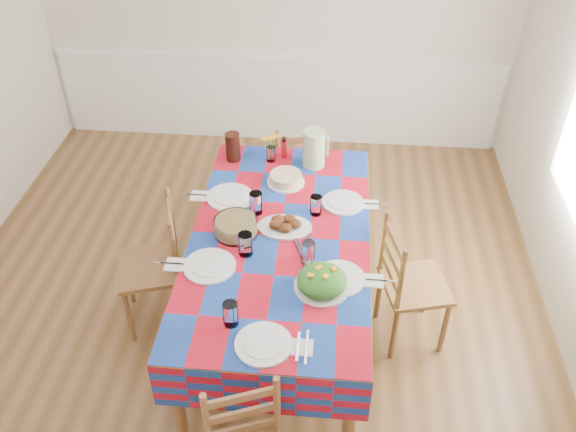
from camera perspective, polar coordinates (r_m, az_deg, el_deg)
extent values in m
cube|color=brown|center=(4.60, -4.22, -9.05)|extent=(4.50, 5.00, 0.04)
cube|color=beige|center=(5.96, -1.08, 18.66)|extent=(4.50, 0.04, 2.70)
cube|color=white|center=(6.08, -1.08, 14.51)|extent=(4.41, 0.06, 0.04)
cube|color=white|center=(6.29, -1.01, 10.81)|extent=(4.41, 0.03, 0.90)
cylinder|color=brown|center=(3.65, -10.28, -16.82)|extent=(0.08, 0.08, 0.79)
cylinder|color=brown|center=(3.57, 5.80, -18.15)|extent=(0.08, 0.08, 0.79)
cylinder|color=brown|center=(5.00, -5.13, 1.79)|extent=(0.08, 0.08, 0.79)
cylinder|color=brown|center=(4.93, 6.05, 1.18)|extent=(0.08, 0.08, 0.79)
cube|color=brown|center=(3.92, -0.76, -2.24)|extent=(1.10, 2.09, 0.04)
cube|color=#B40F21|center=(3.90, -0.76, -1.98)|extent=(1.15, 2.14, 0.01)
cube|color=#B40F21|center=(4.10, -8.75, -3.29)|extent=(0.01, 2.14, 0.33)
cube|color=#B40F21|center=(4.01, 7.46, -4.28)|extent=(0.01, 2.14, 0.33)
cube|color=#B40F21|center=(3.31, -2.68, -16.30)|extent=(1.15, 0.01, 0.33)
cube|color=#B40F21|center=(4.86, 0.53, 4.64)|extent=(1.15, 0.01, 0.33)
cylinder|color=white|center=(3.27, -2.31, -11.89)|extent=(0.31, 0.31, 0.02)
cylinder|color=white|center=(3.26, -2.32, -11.76)|extent=(0.22, 0.22, 0.01)
cylinder|color=white|center=(3.34, -5.39, -9.10)|extent=(0.09, 0.09, 0.15)
cube|color=silver|center=(3.26, 1.34, -12.20)|extent=(0.11, 0.11, 0.01)
cube|color=silver|center=(3.26, 0.94, -12.11)|extent=(0.01, 0.19, 0.00)
cube|color=silver|center=(3.26, 1.75, -12.16)|extent=(0.01, 0.23, 0.00)
cylinder|color=white|center=(3.71, -7.35, -4.68)|extent=(0.32, 0.32, 0.02)
cylinder|color=white|center=(3.70, -7.36, -4.54)|extent=(0.22, 0.22, 0.01)
cylinder|color=white|center=(3.74, -4.00, -2.65)|extent=(0.09, 0.09, 0.15)
cube|color=silver|center=(3.76, -10.53, -4.49)|extent=(0.12, 0.12, 0.01)
cube|color=silver|center=(3.76, -10.88, -4.40)|extent=(0.20, 0.01, 0.00)
cube|color=silver|center=(3.75, -10.19, -4.45)|extent=(0.24, 0.01, 0.00)
cylinder|color=white|center=(4.24, -5.46, 1.78)|extent=(0.32, 0.32, 0.02)
cylinder|color=white|center=(4.23, -5.47, 1.91)|extent=(0.23, 0.23, 0.01)
cylinder|color=white|center=(4.06, -3.03, 1.22)|extent=(0.09, 0.09, 0.16)
cube|color=silver|center=(4.28, -8.29, 1.87)|extent=(0.12, 0.12, 0.01)
cube|color=silver|center=(4.28, -8.61, 1.95)|extent=(0.20, 0.01, 0.00)
cube|color=silver|center=(4.27, -7.99, 1.92)|extent=(0.24, 0.01, 0.00)
cylinder|color=white|center=(3.62, 4.82, -5.81)|extent=(0.31, 0.31, 0.02)
cylinder|color=white|center=(3.61, 4.83, -5.68)|extent=(0.22, 0.22, 0.01)
cylinder|color=white|center=(3.68, 1.92, -3.43)|extent=(0.09, 0.09, 0.15)
cube|color=silver|center=(3.63, 8.04, -6.02)|extent=(0.11, 0.11, 0.01)
cube|color=silver|center=(3.63, 7.69, -5.94)|extent=(0.19, 0.01, 0.00)
cube|color=silver|center=(3.63, 8.41, -5.98)|extent=(0.23, 0.01, 0.00)
cylinder|color=white|center=(4.19, 5.16, 1.26)|extent=(0.29, 0.29, 0.01)
cylinder|color=white|center=(4.18, 5.17, 1.37)|extent=(0.20, 0.20, 0.01)
cylinder|color=white|center=(4.05, 2.62, 1.01)|extent=(0.08, 0.08, 0.14)
cube|color=silver|center=(4.20, 7.77, 1.06)|extent=(0.11, 0.11, 0.01)
cube|color=silver|center=(4.19, 7.48, 1.14)|extent=(0.18, 0.01, 0.00)
cube|color=silver|center=(4.20, 8.06, 1.10)|extent=(0.21, 0.01, 0.00)
ellipsoid|color=white|center=(3.96, -0.30, -1.05)|extent=(0.36, 0.26, 0.02)
ellipsoid|color=black|center=(3.93, 0.61, -0.72)|extent=(0.09, 0.08, 0.05)
ellipsoid|color=black|center=(3.97, 0.08, -0.29)|extent=(0.09, 0.08, 0.05)
ellipsoid|color=black|center=(3.97, -0.93, -0.34)|extent=(0.09, 0.08, 0.05)
ellipsoid|color=black|center=(3.93, -1.15, -0.81)|extent=(0.09, 0.08, 0.05)
ellipsoid|color=black|center=(3.90, -0.29, -1.10)|extent=(0.09, 0.08, 0.05)
cylinder|color=white|center=(3.56, 3.18, -6.62)|extent=(0.33, 0.33, 0.02)
ellipsoid|color=#194511|center=(3.53, 3.20, -6.04)|extent=(0.29, 0.29, 0.13)
cube|color=orange|center=(3.46, 2.13, -5.58)|extent=(0.04, 0.03, 0.01)
cube|color=orange|center=(3.50, 2.91, -4.88)|extent=(0.05, 0.05, 0.01)
cube|color=orange|center=(3.46, 3.58, -5.66)|extent=(0.03, 0.04, 0.01)
cube|color=orange|center=(3.50, 4.33, -4.96)|extent=(0.04, 0.05, 0.01)
cylinder|color=white|center=(3.91, -4.92, -0.97)|extent=(0.28, 0.28, 0.10)
cylinder|color=tan|center=(3.91, -4.92, -0.98)|extent=(0.26, 0.26, 0.09)
cylinder|color=white|center=(4.37, -0.21, 3.19)|extent=(0.27, 0.27, 0.01)
cylinder|color=tan|center=(4.35, -0.21, 3.59)|extent=(0.23, 0.23, 0.06)
cube|color=black|center=(3.80, 1.11, -3.15)|extent=(0.15, 0.35, 0.01)
cube|color=black|center=(3.82, 2.05, -2.96)|extent=(0.07, 0.37, 0.01)
cylinder|color=white|center=(4.59, -1.60, 5.85)|extent=(0.07, 0.07, 0.12)
cylinder|color=#376822|center=(4.56, -1.86, 6.34)|extent=(0.01, 0.01, 0.17)
ellipsoid|color=orange|center=(4.52, -2.26, 7.25)|extent=(0.06, 0.06, 0.02)
cylinder|color=#376822|center=(4.57, -1.41, 6.38)|extent=(0.01, 0.01, 0.17)
ellipsoid|color=orange|center=(4.53, -1.13, 7.52)|extent=(0.06, 0.06, 0.02)
cylinder|color=#376822|center=(4.55, -1.63, 6.23)|extent=(0.01, 0.01, 0.17)
ellipsoid|color=orange|center=(4.47, -1.69, 7.30)|extent=(0.06, 0.06, 0.02)
cylinder|color=red|center=(4.61, -0.38, 6.43)|extent=(0.04, 0.04, 0.17)
cylinder|color=#A7C98E|center=(4.49, 2.46, 6.33)|extent=(0.17, 0.17, 0.28)
cylinder|color=black|center=(4.59, -5.19, 6.48)|extent=(0.11, 0.11, 0.22)
cube|color=white|center=(3.19, -2.43, -13.55)|extent=(0.08, 0.03, 0.02)
cylinder|color=brown|center=(3.19, -7.59, -18.87)|extent=(0.04, 0.04, 0.50)
cylinder|color=brown|center=(3.22, -1.03, -17.57)|extent=(0.04, 0.04, 0.50)
cube|color=brown|center=(3.28, -4.20, -19.20)|extent=(0.34, 0.15, 0.05)
cube|color=brown|center=(3.17, -4.31, -17.95)|extent=(0.34, 0.15, 0.05)
cube|color=brown|center=(3.07, -4.43, -16.62)|extent=(0.34, 0.15, 0.05)
cylinder|color=brown|center=(5.53, 2.44, 3.64)|extent=(0.03, 0.03, 0.42)
cylinder|color=brown|center=(5.51, -1.09, 3.52)|extent=(0.03, 0.03, 0.42)
cylinder|color=brown|center=(5.27, 2.76, 1.65)|extent=(0.03, 0.03, 0.42)
cylinder|color=brown|center=(5.25, -0.94, 1.52)|extent=(0.03, 0.03, 0.42)
cube|color=brown|center=(5.26, 0.81, 4.62)|extent=(0.45, 0.43, 0.03)
cylinder|color=brown|center=(5.01, 2.92, 5.71)|extent=(0.03, 0.03, 0.47)
cylinder|color=brown|center=(4.98, -0.98, 5.59)|extent=(0.03, 0.03, 0.47)
cube|color=brown|center=(5.04, 0.96, 4.75)|extent=(0.34, 0.07, 0.05)
cube|color=brown|center=(4.98, 0.98, 5.93)|extent=(0.34, 0.07, 0.05)
cube|color=brown|center=(4.91, 0.99, 7.14)|extent=(0.34, 0.07, 0.05)
cylinder|color=brown|center=(4.62, -14.69, -5.70)|extent=(0.04, 0.04, 0.47)
cylinder|color=brown|center=(4.35, -14.64, -9.10)|extent=(0.04, 0.04, 0.47)
cylinder|color=brown|center=(4.60, -10.28, -5.15)|extent=(0.04, 0.04, 0.47)
cylinder|color=brown|center=(4.33, -9.93, -8.52)|extent=(0.04, 0.04, 0.47)
cube|color=brown|center=(4.30, -12.84, -4.71)|extent=(0.53, 0.55, 0.03)
cylinder|color=brown|center=(4.28, -10.88, -0.27)|extent=(0.04, 0.04, 0.52)
cylinder|color=brown|center=(3.99, -10.54, -3.59)|extent=(0.04, 0.04, 0.52)
cube|color=brown|center=(4.20, -10.55, -2.97)|extent=(0.13, 0.37, 0.05)
cube|color=brown|center=(4.11, -10.77, -1.54)|extent=(0.13, 0.37, 0.05)
cube|color=brown|center=(4.03, -11.00, -0.04)|extent=(0.13, 0.37, 0.05)
cylinder|color=brown|center=(4.29, 14.41, -10.10)|extent=(0.04, 0.04, 0.46)
cylinder|color=brown|center=(4.52, 12.79, -6.67)|extent=(0.04, 0.04, 0.46)
cylinder|color=brown|center=(4.18, 9.88, -10.84)|extent=(0.04, 0.04, 0.46)
cylinder|color=brown|center=(4.41, 8.49, -7.27)|extent=(0.04, 0.04, 0.46)
cube|color=brown|center=(4.17, 11.82, -6.35)|extent=(0.51, 0.52, 0.03)
cylinder|color=brown|center=(3.82, 10.52, -6.05)|extent=(0.04, 0.04, 0.51)
cylinder|color=brown|center=(4.08, 8.98, -2.47)|extent=(0.04, 0.04, 0.51)
cube|color=brown|center=(4.02, 9.57, -5.29)|extent=(0.11, 0.36, 0.05)
cube|color=brown|center=(3.93, 9.77, -3.87)|extent=(0.11, 0.36, 0.05)
cube|color=brown|center=(3.84, 9.98, -2.39)|extent=(0.11, 0.36, 0.05)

